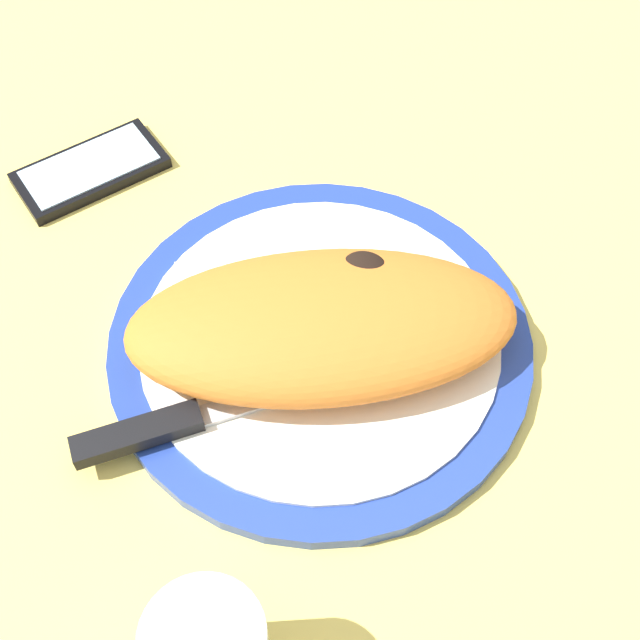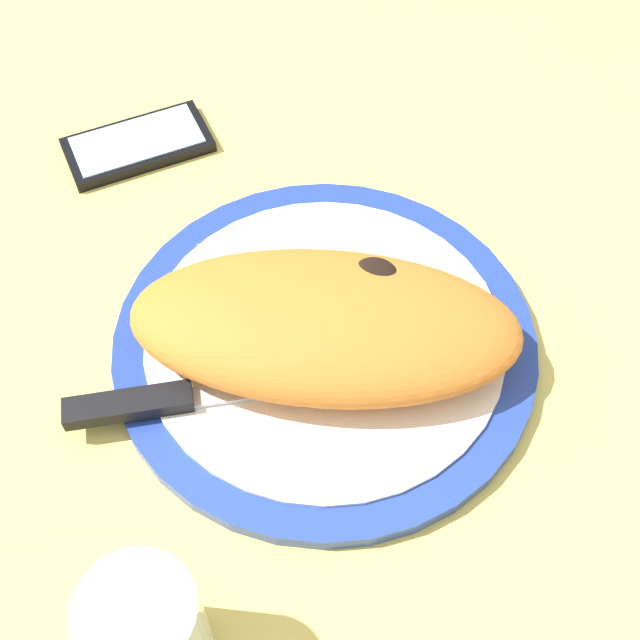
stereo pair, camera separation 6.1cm
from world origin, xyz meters
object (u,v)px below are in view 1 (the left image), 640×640
Objects in this scene: calzone at (316,326)px; knife at (184,420)px; plate at (320,342)px; smartphone at (90,170)px; fork at (266,274)px.

calzone is 11.09cm from knife.
knife is (10.24, 5.64, 1.30)cm from plate.
knife is (9.78, 4.75, -2.20)cm from calzone.
knife is 1.59× the size of smartphone.
fork is at bearing -62.38° from plate.
fork is 19.80cm from smartphone.
fork reaches higher than plate.
calzone is at bearing 62.81° from plate.
smartphone is at bearing -47.61° from fork.
calzone is 1.62× the size of fork.
plate is 1.09× the size of calzone.
plate is 11.77cm from knife.
plate is 1.41× the size of knife.
knife is at bearing 59.08° from fork.
knife is at bearing 25.89° from calzone.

